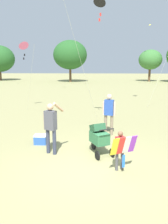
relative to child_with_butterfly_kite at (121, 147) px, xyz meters
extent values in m
plane|color=#938E5B|center=(-0.84, -0.01, -0.68)|extent=(120.00, 120.00, 0.00)
cylinder|color=brown|center=(-16.76, 32.10, 0.11)|extent=(0.36, 0.36, 1.58)
cylinder|color=brown|center=(-4.44, 29.69, 0.36)|extent=(0.36, 0.36, 2.08)
ellipsoid|color=#235623|center=(-4.44, 29.69, 3.50)|extent=(5.25, 4.72, 4.46)
cylinder|color=brown|center=(8.30, 31.11, 0.32)|extent=(0.36, 0.36, 1.99)
ellipsoid|color=#387033|center=(8.30, 31.11, 2.79)|extent=(3.71, 3.34, 3.15)
cylinder|color=#4C4C51|center=(0.06, 0.07, -0.40)|extent=(0.08, 0.08, 0.55)
cylinder|color=#4C4C51|center=(-0.09, -0.01, -0.40)|extent=(0.08, 0.08, 0.55)
cube|color=red|center=(-0.02, 0.03, 0.08)|extent=(0.28, 0.24, 0.41)
cylinder|color=brown|center=(0.12, 0.10, 0.05)|extent=(0.06, 0.06, 0.37)
cylinder|color=brown|center=(-0.15, -0.03, 0.05)|extent=(0.06, 0.06, 0.37)
sphere|color=brown|center=(-0.02, 0.03, 0.37)|extent=(0.14, 0.14, 0.14)
cube|color=purple|center=(0.31, -0.01, 0.10)|extent=(0.24, 0.24, 0.50)
cube|color=white|center=(0.15, -0.09, 0.10)|extent=(0.24, 0.24, 0.50)
cube|color=red|center=(-0.02, -0.17, 0.10)|extent=(0.24, 0.24, 0.50)
cube|color=yellow|center=(-0.18, -0.25, 0.10)|extent=(0.24, 0.24, 0.50)
cube|color=blue|center=(0.07, -0.15, -0.34)|extent=(0.08, 0.05, 0.36)
cylinder|color=#33384C|center=(-2.22, 1.13, -0.27)|extent=(0.12, 0.12, 0.82)
cylinder|color=#33384C|center=(-1.99, 1.01, -0.27)|extent=(0.12, 0.12, 0.82)
cube|color=#4C4C56|center=(-2.11, 1.07, 0.45)|extent=(0.42, 0.36, 0.61)
cylinder|color=tan|center=(-2.31, 1.17, 0.41)|extent=(0.09, 0.09, 0.55)
cylinder|color=tan|center=(-1.85, 1.10, 0.87)|extent=(0.30, 0.49, 0.39)
sphere|color=tan|center=(-2.11, 1.07, 0.88)|extent=(0.21, 0.21, 0.21)
cylinder|color=black|center=(-0.73, 1.48, -0.54)|extent=(0.16, 0.27, 0.28)
cylinder|color=black|center=(-0.61, 0.64, -0.54)|extent=(0.16, 0.27, 0.28)
cylinder|color=black|center=(-0.15, 0.87, -0.54)|extent=(0.16, 0.27, 0.28)
cube|color=#337247|center=(-0.55, 1.10, -0.12)|extent=(0.68, 0.77, 0.36)
cube|color=#235031|center=(-0.60, 1.22, 0.18)|extent=(0.56, 0.55, 0.35)
cylinder|color=black|center=(-0.34, 0.69, 0.28)|extent=(0.45, 0.25, 0.04)
cone|color=black|center=(-0.51, 5.16, 4.92)|extent=(0.73, 0.69, 0.36)
cube|color=red|center=(-0.47, 5.14, 4.39)|extent=(0.09, 0.07, 0.14)
cube|color=red|center=(-0.51, 5.17, 4.17)|extent=(0.08, 0.06, 0.14)
cylinder|color=silver|center=(-1.18, 3.19, 2.04)|extent=(1.36, 3.95, 5.45)
cone|color=pink|center=(-4.99, 8.03, 3.27)|extent=(0.76, 0.74, 0.47)
cube|color=black|center=(-4.98, 8.06, 2.72)|extent=(0.08, 0.08, 0.14)
cube|color=black|center=(-5.03, 8.05, 2.50)|extent=(0.08, 0.07, 0.14)
cylinder|color=silver|center=(-4.28, 6.59, 1.21)|extent=(1.41, 2.89, 3.79)
cube|color=yellow|center=(7.26, 28.38, 7.60)|extent=(0.28, 0.28, 0.16)
cylinder|color=#7F705B|center=(0.01, 3.11, -0.26)|extent=(0.12, 0.12, 0.83)
cylinder|color=#7F705B|center=(-0.24, 3.18, -0.26)|extent=(0.12, 0.12, 0.83)
cube|color=#284CA8|center=(-0.11, 3.15, 0.47)|extent=(0.41, 0.32, 0.62)
cylinder|color=beige|center=(0.10, 3.08, 0.42)|extent=(0.09, 0.09, 0.56)
cylinder|color=beige|center=(-0.33, 3.21, 0.42)|extent=(0.09, 0.09, 0.56)
sphere|color=beige|center=(-0.11, 3.15, 0.91)|extent=(0.22, 0.22, 0.22)
cube|color=#2D5BB7|center=(-2.67, 1.93, -0.53)|extent=(0.44, 0.32, 0.30)
cube|color=white|center=(-2.67, 1.93, -0.35)|extent=(0.45, 0.33, 0.05)
camera|label=1|loc=(-0.75, -5.68, 2.22)|focal=35.49mm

